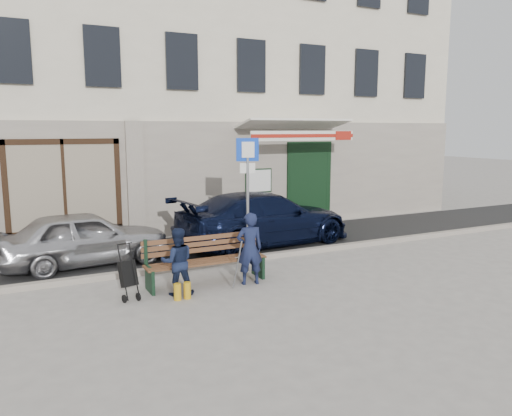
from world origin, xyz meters
TOP-DOWN VIEW (x-y plane):
  - ground at (0.00, 0.00)m, footprint 80.00×80.00m
  - asphalt_lane at (0.00, 3.10)m, footprint 60.00×3.20m
  - curb at (0.00, 1.50)m, footprint 60.00×0.18m
  - building at (0.01, 8.45)m, footprint 20.00×8.27m
  - car_silver at (-3.02, 2.79)m, footprint 3.74×1.79m
  - car_navy at (1.41, 2.78)m, footprint 5.00×2.55m
  - parking_sign at (0.40, 1.65)m, footprint 0.51×0.13m
  - bench at (-1.16, 0.36)m, footprint 2.40×1.17m
  - man at (-0.37, -0.03)m, footprint 0.57×0.42m
  - woman at (-1.82, -0.03)m, footprint 0.68×0.58m
  - stroller at (-2.67, 0.16)m, footprint 0.34×0.44m

SIDE VIEW (x-z plane):
  - ground at x=0.00m, z-range 0.00..0.00m
  - asphalt_lane at x=0.00m, z-range 0.00..0.01m
  - curb at x=0.00m, z-range 0.00..0.12m
  - stroller at x=-2.67m, z-range -0.06..0.93m
  - bench at x=-1.16m, z-range -0.03..0.95m
  - car_silver at x=-3.02m, z-range 0.00..1.23m
  - woman at x=-1.82m, z-range 0.00..1.23m
  - car_navy at x=1.41m, z-range 0.00..1.39m
  - man at x=-0.37m, z-range 0.00..1.41m
  - parking_sign at x=0.40m, z-range 0.49..3.28m
  - building at x=0.01m, z-range -0.03..9.97m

